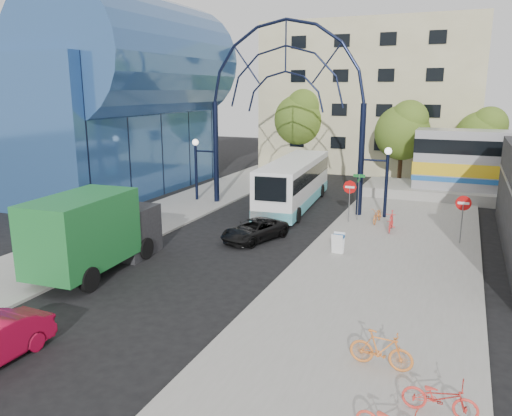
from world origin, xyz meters
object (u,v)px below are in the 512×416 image
at_px(city_bus, 294,182).
at_px(green_truck, 96,232).
at_px(tree_north_a, 404,130).
at_px(bike_near_a, 378,215).
at_px(tree_north_c, 483,134).
at_px(gateway_arch, 285,77).
at_px(black_suv, 255,230).
at_px(stop_sign, 350,191).
at_px(bike_near_b, 391,221).
at_px(tree_north_b, 302,116).
at_px(bike_far_b, 381,349).
at_px(sandwich_board, 338,241).
at_px(street_name_sign, 359,187).
at_px(bike_far_a, 440,397).
at_px(do_not_enter_sign, 463,208).

distance_m(city_bus, green_truck, 15.71).
bearing_deg(tree_north_a, bike_near_a, -88.76).
xyz_separation_m(tree_north_c, city_bus, (-11.78, -12.79, -2.61)).
xyz_separation_m(gateway_arch, black_suv, (0.93, -7.26, -8.00)).
relative_size(stop_sign, bike_near_b, 1.35).
bearing_deg(bike_near_b, tree_north_b, 119.29).
relative_size(tree_north_c, city_bus, 0.55).
bearing_deg(tree_north_c, tree_north_b, 172.88).
relative_size(city_bus, green_truck, 1.65).
bearing_deg(bike_far_b, city_bus, 29.56).
xyz_separation_m(gateway_arch, bike_far_b, (9.11, -17.51, -7.89)).
relative_size(sandwich_board, green_truck, 0.14).
height_order(street_name_sign, bike_near_b, street_name_sign).
bearing_deg(black_suv, tree_north_b, 120.84).
relative_size(black_suv, bike_far_b, 2.21).
xyz_separation_m(street_name_sign, bike_far_a, (5.56, -17.73, -1.54)).
distance_m(tree_north_b, tree_north_c, 16.15).
xyz_separation_m(green_truck, black_suv, (4.69, 6.76, -1.20)).
height_order(gateway_arch, sandwich_board, gateway_arch).
xyz_separation_m(bike_far_a, bike_far_b, (-1.65, 1.62, 0.08)).
relative_size(gateway_arch, stop_sign, 5.46).
height_order(do_not_enter_sign, tree_north_b, tree_north_b).
bearing_deg(bike_near_a, city_bus, 160.24).
relative_size(tree_north_c, green_truck, 0.91).
bearing_deg(bike_near_b, bike_far_a, -79.65).
bearing_deg(sandwich_board, street_name_sign, 93.46).
bearing_deg(tree_north_b, stop_sign, -64.17).
bearing_deg(do_not_enter_sign, gateway_arch, 160.01).
distance_m(tree_north_b, green_truck, 30.15).
relative_size(street_name_sign, bike_far_b, 1.54).
height_order(green_truck, bike_far_a, green_truck).
relative_size(do_not_enter_sign, street_name_sign, 0.89).
relative_size(street_name_sign, bike_near_a, 1.64).
xyz_separation_m(bike_near_a, bike_far_b, (2.70, -15.99, 0.10)).
relative_size(stop_sign, tree_north_c, 0.38).
bearing_deg(bike_near_b, green_truck, -136.93).
bearing_deg(bike_far_a, tree_north_b, 24.62).
bearing_deg(bike_near_a, gateway_arch, 170.58).
distance_m(gateway_arch, tree_north_c, 18.95).
height_order(tree_north_a, bike_near_b, tree_north_a).
bearing_deg(tree_north_a, bike_far_b, -84.20).
distance_m(sandwich_board, tree_north_a, 20.33).
height_order(gateway_arch, bike_near_a, gateway_arch).
bearing_deg(sandwich_board, tree_north_c, 73.45).
bearing_deg(do_not_enter_sign, bike_far_b, -97.94).
bearing_deg(sandwich_board, bike_far_b, -69.68).
bearing_deg(green_truck, sandwich_board, 29.18).
height_order(stop_sign, bike_far_a, stop_sign).
relative_size(gateway_arch, city_bus, 1.16).
bearing_deg(bike_near_b, stop_sign, 156.63).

